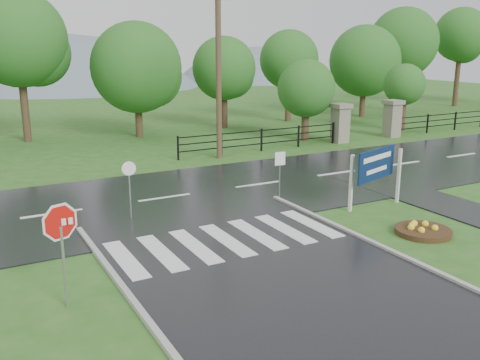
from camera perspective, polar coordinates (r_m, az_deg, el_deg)
ground at (r=11.77m, az=10.09°, el=-14.20°), size 120.00×120.00×0.00m
main_road at (r=19.94m, az=-8.05°, el=-2.00°), size 90.00×8.00×0.04m
walkway at (r=20.07m, az=22.11°, el=-2.84°), size 2.20×11.00×0.04m
crosswalk at (r=15.57m, az=-1.46°, el=-6.39°), size 6.50×2.80×0.02m
pillar_west at (r=31.28m, az=10.65°, el=6.08°), size 1.00×1.00×2.24m
pillar_east at (r=33.93m, az=15.94°, el=6.41°), size 1.00×1.00×2.24m
fence_west at (r=28.36m, az=2.31°, el=4.54°), size 9.58×0.08×1.20m
hills at (r=76.63m, az=-19.91°, el=-2.45°), size 102.00×48.00×48.00m
treeline at (r=33.33m, az=-15.03°, el=4.29°), size 83.20×5.20×10.00m
stop_sign at (r=11.91m, az=-18.56°, el=-5.17°), size 1.05×0.39×2.50m
estate_billboard at (r=19.03m, az=14.34°, el=1.33°), size 2.30×0.82×2.07m
flower_bed at (r=17.07m, az=18.95°, el=-5.07°), size 1.66×1.66×0.33m
reg_sign_small at (r=19.30m, az=4.28°, el=1.57°), size 0.40×0.07×1.80m
reg_sign_round at (r=17.44m, az=-11.71°, el=-0.26°), size 0.45×0.08×1.95m
utility_pole_east at (r=26.22m, az=-2.30°, el=11.33°), size 1.46×0.31×8.22m
entrance_tree_left at (r=31.42m, az=7.08°, el=9.64°), size 3.33×3.33×4.71m
entrance_tree_right at (r=36.45m, az=17.14°, el=9.66°), size 2.65×2.65×4.31m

